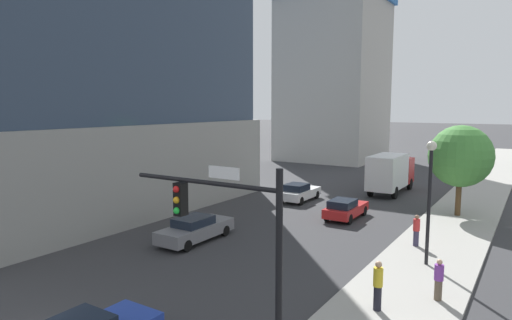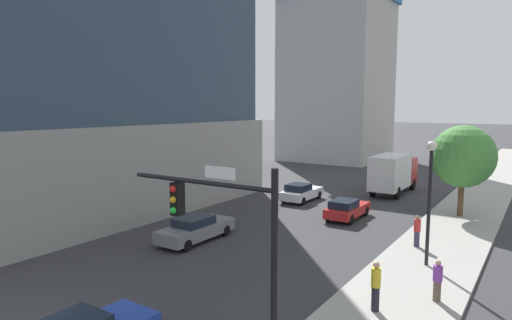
{
  "view_description": "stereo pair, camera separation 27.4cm",
  "coord_description": "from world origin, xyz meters",
  "px_view_note": "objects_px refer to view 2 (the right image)",
  "views": [
    {
      "loc": [
        12.97,
        -6.02,
        7.36
      ],
      "look_at": [
        0.99,
        12.63,
        4.66
      ],
      "focal_mm": 31.13,
      "sensor_mm": 36.0,
      "label": 1
    },
    {
      "loc": [
        13.2,
        -5.87,
        7.36
      ],
      "look_at": [
        0.99,
        12.63,
        4.66
      ],
      "focal_mm": 31.13,
      "sensor_mm": 36.0,
      "label": 2
    }
  ],
  "objects_px": {
    "traffic_light_pole": "(224,223)",
    "pedestrian_yellow_shirt": "(376,286)",
    "construction_building": "(338,61)",
    "street_lamp": "(430,184)",
    "street_tree": "(463,157)",
    "pedestrian_red_shirt": "(417,231)",
    "car_gray": "(196,229)",
    "car_white": "(301,192)",
    "car_red": "(347,209)",
    "box_truck": "(393,172)",
    "pedestrian_purple_shirt": "(437,280)"
  },
  "relations": [
    {
      "from": "street_lamp",
      "to": "car_red",
      "type": "relative_size",
      "value": 1.42
    },
    {
      "from": "construction_building",
      "to": "box_truck",
      "type": "height_order",
      "value": "construction_building"
    },
    {
      "from": "construction_building",
      "to": "street_tree",
      "type": "relative_size",
      "value": 5.68
    },
    {
      "from": "street_lamp",
      "to": "car_white",
      "type": "xyz_separation_m",
      "value": [
        -11.51,
        9.66,
        -3.18
      ]
    },
    {
      "from": "car_white",
      "to": "pedestrian_yellow_shirt",
      "type": "height_order",
      "value": "pedestrian_yellow_shirt"
    },
    {
      "from": "box_truck",
      "to": "pedestrian_yellow_shirt",
      "type": "distance_m",
      "value": 23.15
    },
    {
      "from": "construction_building",
      "to": "street_lamp",
      "type": "relative_size",
      "value": 5.99
    },
    {
      "from": "street_lamp",
      "to": "pedestrian_yellow_shirt",
      "type": "bearing_deg",
      "value": -94.49
    },
    {
      "from": "traffic_light_pole",
      "to": "car_red",
      "type": "relative_size",
      "value": 1.38
    },
    {
      "from": "street_lamp",
      "to": "pedestrian_yellow_shirt",
      "type": "xyz_separation_m",
      "value": [
        -0.45,
        -5.78,
        -2.8
      ]
    },
    {
      "from": "construction_building",
      "to": "car_red",
      "type": "bearing_deg",
      "value": -65.53
    },
    {
      "from": "box_truck",
      "to": "pedestrian_purple_shirt",
      "type": "height_order",
      "value": "box_truck"
    },
    {
      "from": "car_red",
      "to": "pedestrian_yellow_shirt",
      "type": "relative_size",
      "value": 2.22
    },
    {
      "from": "street_tree",
      "to": "pedestrian_red_shirt",
      "type": "relative_size",
      "value": 3.65
    },
    {
      "from": "traffic_light_pole",
      "to": "car_red",
      "type": "bearing_deg",
      "value": 99.68
    },
    {
      "from": "car_white",
      "to": "pedestrian_purple_shirt",
      "type": "distance_m",
      "value": 18.46
    },
    {
      "from": "car_red",
      "to": "car_white",
      "type": "height_order",
      "value": "car_white"
    },
    {
      "from": "car_red",
      "to": "street_tree",
      "type": "bearing_deg",
      "value": 35.49
    },
    {
      "from": "construction_building",
      "to": "car_white",
      "type": "xyz_separation_m",
      "value": [
        8.78,
        -27.19,
        -12.8
      ]
    },
    {
      "from": "street_tree",
      "to": "box_truck",
      "type": "height_order",
      "value": "street_tree"
    },
    {
      "from": "street_lamp",
      "to": "car_white",
      "type": "bearing_deg",
      "value": 140.02
    },
    {
      "from": "pedestrian_purple_shirt",
      "to": "pedestrian_yellow_shirt",
      "type": "xyz_separation_m",
      "value": [
        -1.65,
        -2.06,
        0.14
      ]
    },
    {
      "from": "street_tree",
      "to": "pedestrian_red_shirt",
      "type": "bearing_deg",
      "value": -95.35
    },
    {
      "from": "car_gray",
      "to": "pedestrian_yellow_shirt",
      "type": "relative_size",
      "value": 2.66
    },
    {
      "from": "car_gray",
      "to": "pedestrian_yellow_shirt",
      "type": "height_order",
      "value": "pedestrian_yellow_shirt"
    },
    {
      "from": "street_lamp",
      "to": "car_white",
      "type": "distance_m",
      "value": 15.36
    },
    {
      "from": "traffic_light_pole",
      "to": "street_tree",
      "type": "height_order",
      "value": "street_tree"
    },
    {
      "from": "street_tree",
      "to": "car_red",
      "type": "xyz_separation_m",
      "value": [
        -6.16,
        -4.39,
        -3.41
      ]
    },
    {
      "from": "car_gray",
      "to": "car_white",
      "type": "height_order",
      "value": "car_white"
    },
    {
      "from": "car_red",
      "to": "pedestrian_purple_shirt",
      "type": "height_order",
      "value": "pedestrian_purple_shirt"
    },
    {
      "from": "street_tree",
      "to": "pedestrian_red_shirt",
      "type": "distance_m",
      "value": 8.85
    },
    {
      "from": "traffic_light_pole",
      "to": "car_red",
      "type": "height_order",
      "value": "traffic_light_pole"
    },
    {
      "from": "street_lamp",
      "to": "car_red",
      "type": "xyz_separation_m",
      "value": [
        -6.43,
        6.38,
        -3.2
      ]
    },
    {
      "from": "traffic_light_pole",
      "to": "pedestrian_red_shirt",
      "type": "xyz_separation_m",
      "value": [
        2.51,
        12.99,
        -2.94
      ]
    },
    {
      "from": "street_lamp",
      "to": "box_truck",
      "type": "distance_m",
      "value": 17.89
    },
    {
      "from": "street_lamp",
      "to": "pedestrian_purple_shirt",
      "type": "xyz_separation_m",
      "value": [
        1.2,
        -3.72,
        -2.93
      ]
    },
    {
      "from": "car_red",
      "to": "pedestrian_purple_shirt",
      "type": "bearing_deg",
      "value": -52.96
    },
    {
      "from": "construction_building",
      "to": "traffic_light_pole",
      "type": "xyz_separation_m",
      "value": [
        16.74,
        -47.32,
        -9.57
      ]
    },
    {
      "from": "car_red",
      "to": "pedestrian_purple_shirt",
      "type": "relative_size",
      "value": 2.55
    },
    {
      "from": "car_gray",
      "to": "pedestrian_red_shirt",
      "type": "distance_m",
      "value": 11.69
    },
    {
      "from": "box_truck",
      "to": "pedestrian_red_shirt",
      "type": "distance_m",
      "value": 15.08
    },
    {
      "from": "street_tree",
      "to": "construction_building",
      "type": "bearing_deg",
      "value": 127.51
    },
    {
      "from": "street_lamp",
      "to": "traffic_light_pole",
      "type": "bearing_deg",
      "value": -108.73
    },
    {
      "from": "construction_building",
      "to": "pedestrian_purple_shirt",
      "type": "xyz_separation_m",
      "value": [
        21.49,
        -40.57,
        -12.55
      ]
    },
    {
      "from": "pedestrian_yellow_shirt",
      "to": "car_gray",
      "type": "bearing_deg",
      "value": 164.34
    },
    {
      "from": "traffic_light_pole",
      "to": "pedestrian_yellow_shirt",
      "type": "distance_m",
      "value": 6.3
    },
    {
      "from": "construction_building",
      "to": "street_tree",
      "type": "bearing_deg",
      "value": -52.49
    },
    {
      "from": "traffic_light_pole",
      "to": "pedestrian_yellow_shirt",
      "type": "height_order",
      "value": "traffic_light_pole"
    },
    {
      "from": "construction_building",
      "to": "car_white",
      "type": "distance_m",
      "value": 31.31
    },
    {
      "from": "box_truck",
      "to": "pedestrian_purple_shirt",
      "type": "relative_size",
      "value": 4.43
    }
  ]
}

